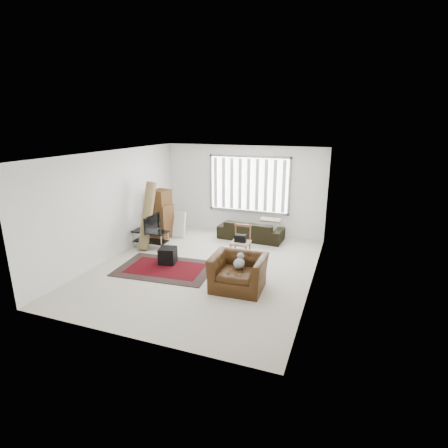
% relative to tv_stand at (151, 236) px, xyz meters
% --- Properties ---
extents(room, '(6.00, 6.02, 2.71)m').
position_rel_tv_stand_xyz_m(room, '(1.98, -0.27, 1.41)').
color(room, beige).
rests_on(room, ground).
extents(persian_rug, '(2.34, 1.66, 0.02)m').
position_rel_tv_stand_xyz_m(persian_rug, '(1.10, -1.15, -0.34)').
color(persian_rug, black).
rests_on(persian_rug, ground).
extents(tv_stand, '(0.98, 0.44, 0.49)m').
position_rel_tv_stand_xyz_m(tv_stand, '(0.00, 0.00, 0.00)').
color(tv_stand, black).
rests_on(tv_stand, ground).
extents(tv, '(0.10, 0.79, 0.45)m').
position_rel_tv_stand_xyz_m(tv, '(0.00, 0.00, 0.36)').
color(tv, black).
rests_on(tv, tv_stand).
extents(subwoofer, '(0.46, 0.46, 0.39)m').
position_rel_tv_stand_xyz_m(subwoofer, '(1.00, -0.83, -0.14)').
color(subwoofer, black).
rests_on(subwoofer, persian_rug).
extents(moving_boxes, '(0.68, 0.64, 1.44)m').
position_rel_tv_stand_xyz_m(moving_boxes, '(-0.20, 0.98, 0.32)').
color(moving_boxes, '#57381B').
rests_on(moving_boxes, ground).
extents(white_flatpack, '(0.61, 0.28, 0.77)m').
position_rel_tv_stand_xyz_m(white_flatpack, '(0.18, 1.13, 0.03)').
color(white_flatpack, silver).
rests_on(white_flatpack, ground).
extents(rolled_rug, '(0.32, 0.85, 1.83)m').
position_rel_tv_stand_xyz_m(rolled_rug, '(-0.07, 0.00, 0.56)').
color(rolled_rug, olive).
rests_on(rolled_rug, ground).
extents(sofa, '(1.94, 0.92, 0.73)m').
position_rel_tv_stand_xyz_m(sofa, '(2.39, 1.67, 0.01)').
color(sofa, black).
rests_on(sofa, ground).
extents(side_chair, '(0.47, 0.47, 0.86)m').
position_rel_tv_stand_xyz_m(side_chair, '(2.57, 0.11, 0.12)').
color(side_chair, '#9D7F66').
rests_on(side_chair, ground).
extents(armchair, '(1.15, 1.02, 0.82)m').
position_rel_tv_stand_xyz_m(armchair, '(3.04, -1.48, 0.06)').
color(armchair, '#381F0B').
rests_on(armchair, ground).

